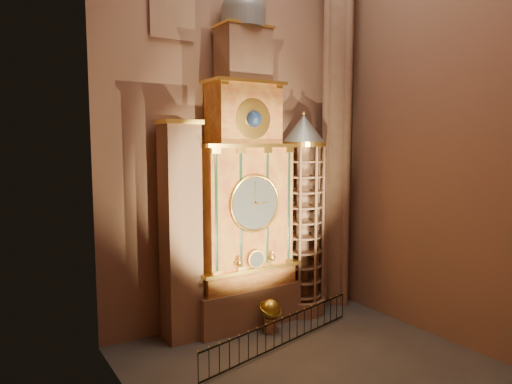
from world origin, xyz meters
TOP-DOWN VIEW (x-y plane):
  - floor at (0.00, 0.00)m, footprint 14.00×14.00m
  - wall_back at (0.00, 6.00)m, footprint 22.00×0.00m
  - wall_left at (-7.00, 0.00)m, footprint 0.00×22.00m
  - wall_right at (7.00, 0.00)m, footprint 0.00×22.00m
  - astronomical_clock at (0.00, 4.96)m, footprint 5.60×2.41m
  - portrait_tower at (-3.40, 4.98)m, footprint 1.80×1.60m
  - stair_turret at (3.50, 4.70)m, footprint 2.50×2.50m
  - gothic_pier at (6.10, 5.00)m, footprint 2.04×2.04m
  - celestial_globe at (0.49, 3.31)m, footprint 1.43×1.39m
  - iron_railing at (0.04, 1.73)m, footprint 9.29×2.09m

SIDE VIEW (x-z plane):
  - floor at x=0.00m, z-range 0.00..0.00m
  - iron_railing at x=0.04m, z-range 0.05..1.32m
  - celestial_globe at x=0.49m, z-range 0.16..1.81m
  - portrait_tower at x=-3.40m, z-range 0.05..10.25m
  - stair_turret at x=3.50m, z-range -0.13..10.67m
  - astronomical_clock at x=0.00m, z-range -1.67..15.03m
  - wall_back at x=0.00m, z-range 0.00..22.00m
  - wall_left at x=-7.00m, z-range 0.00..22.00m
  - wall_right at x=7.00m, z-range 0.00..22.00m
  - gothic_pier at x=6.10m, z-range 0.00..22.00m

